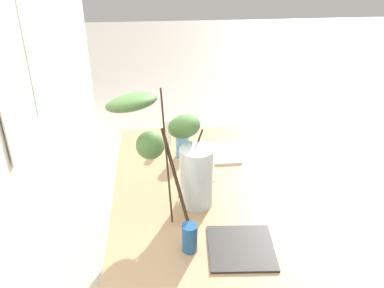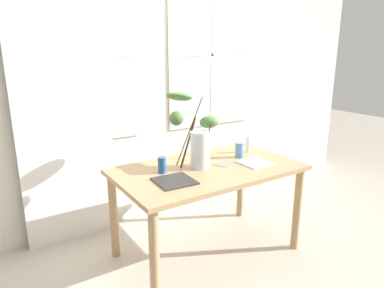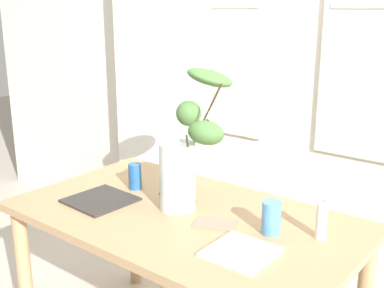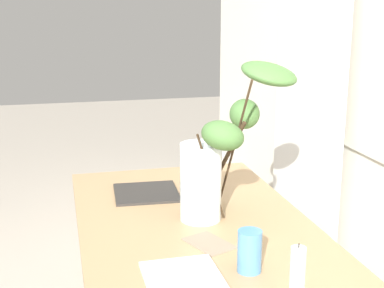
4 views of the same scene
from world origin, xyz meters
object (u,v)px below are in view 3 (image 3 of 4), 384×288
Objects in this scene: vase_with_branches at (189,147)px; pillar_candle at (322,221)px; dining_table at (183,235)px; plate_square_left at (100,200)px; drinking_glass_blue_right at (271,218)px; plate_square_right at (241,252)px; drinking_glass_blue_left at (135,176)px.

vase_with_branches is 0.63m from pillar_candle.
plate_square_left is at bearing -161.58° from dining_table.
drinking_glass_blue_right is 0.58× the size of plate_square_right.
drinking_glass_blue_right is at bearing -1.31° from drinking_glass_blue_left.
plate_square_right is 1.43× the size of pillar_candle.
drinking_glass_blue_left is (-0.31, -0.02, -0.20)m from vase_with_branches.
pillar_candle is at bearing 25.15° from drinking_glass_blue_right.
pillar_candle is (0.17, 0.08, 0.01)m from drinking_glass_blue_right.
drinking_glass_blue_right reaches higher than drinking_glass_blue_left.
drinking_glass_blue_left is 0.95× the size of drinking_glass_blue_right.
drinking_glass_blue_left is at bearing 167.21° from dining_table.
drinking_glass_blue_left is 0.22m from plate_square_left.
drinking_glass_blue_right is (0.74, -0.02, 0.00)m from drinking_glass_blue_left.
plate_square_right is at bearing -120.84° from pillar_candle.
vase_with_branches is at bearing 4.19° from drinking_glass_blue_left.
vase_with_branches is at bearing -176.30° from pillar_candle.
drinking_glass_blue_right is 0.21m from plate_square_right.
plate_square_left reaches higher than dining_table.
dining_table is 5.50× the size of plate_square_left.
drinking_glass_blue_left is at bearing 178.69° from drinking_glass_blue_right.
vase_with_branches is 0.47m from plate_square_left.
drinking_glass_blue_left is at bearing 163.23° from plate_square_right.
plate_square_right is at bearing -29.74° from vase_with_branches.
dining_table is 0.38m from vase_with_branches.
pillar_candle is (0.17, 0.28, 0.07)m from plate_square_right.
pillar_candle is (0.60, 0.04, -0.19)m from vase_with_branches.
drinking_glass_blue_right is (0.38, 0.07, 0.17)m from dining_table.
plate_square_right reaches higher than plate_square_left.
plate_square_left is 1.19× the size of plate_square_right.
vase_with_branches is 4.64× the size of drinking_glass_blue_right.
drinking_glass_blue_left is (-0.36, 0.08, 0.16)m from dining_table.
plate_square_left is 0.96m from pillar_candle.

